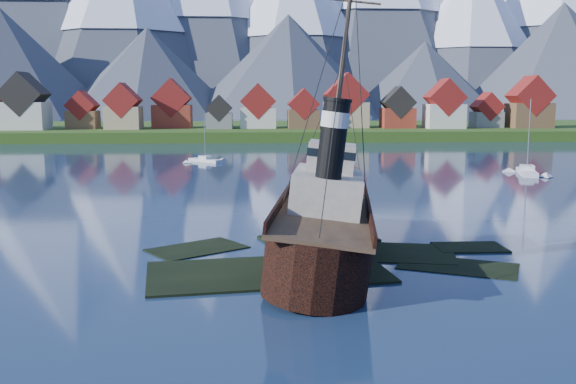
{
  "coord_description": "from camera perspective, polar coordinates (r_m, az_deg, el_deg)",
  "views": [
    {
      "loc": [
        -4.16,
        -49.09,
        13.39
      ],
      "look_at": [
        -1.0,
        6.0,
        5.0
      ],
      "focal_mm": 40.0,
      "sensor_mm": 36.0,
      "label": 1
    }
  ],
  "objects": [
    {
      "name": "ground",
      "position": [
        51.05,
        1.52,
        -6.56
      ],
      "size": [
        1400.0,
        1400.0,
        0.0
      ],
      "primitive_type": "plane",
      "color": "#1B2E4C",
      "rests_on": "ground"
    },
    {
      "name": "shoal",
      "position": [
        53.38,
        3.24,
        -6.28
      ],
      "size": [
        31.71,
        21.24,
        1.14
      ],
      "color": "black",
      "rests_on": "ground"
    },
    {
      "name": "shore_bank",
      "position": [
        219.54,
        -2.19,
        5.14
      ],
      "size": [
        600.0,
        80.0,
        3.2
      ],
      "primitive_type": "cube",
      "color": "#234212",
      "rests_on": "ground"
    },
    {
      "name": "seawall",
      "position": [
        181.63,
        -1.96,
        4.41
      ],
      "size": [
        600.0,
        2.5,
        2.0
      ],
      "primitive_type": "cube",
      "color": "#3F3D38",
      "rests_on": "ground"
    },
    {
      "name": "town",
      "position": [
        203.39,
        -11.56,
        7.23
      ],
      "size": [
        250.96,
        16.69,
        17.3
      ],
      "color": "maroon",
      "rests_on": "ground"
    },
    {
      "name": "tugboat_wreck",
      "position": [
        53.44,
        2.63,
        -2.56
      ],
      "size": [
        7.04,
        30.31,
        24.02
      ],
      "rotation": [
        0.0,
        0.11,
        -0.15
      ],
      "color": "black",
      "rests_on": "ground"
    },
    {
      "name": "sailboat_c",
      "position": [
        130.18,
        -7.37,
        2.77
      ],
      "size": [
        7.12,
        6.58,
        10.01
      ],
      "rotation": [
        0.0,
        0.0,
        0.85
      ],
      "color": "silver",
      "rests_on": "ground"
    },
    {
      "name": "sailboat_d",
      "position": [
        115.94,
        20.47,
        1.62
      ],
      "size": [
        5.01,
        10.01,
        13.26
      ],
      "rotation": [
        0.0,
        0.0,
        -0.28
      ],
      "color": "silver",
      "rests_on": "ground"
    }
  ]
}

